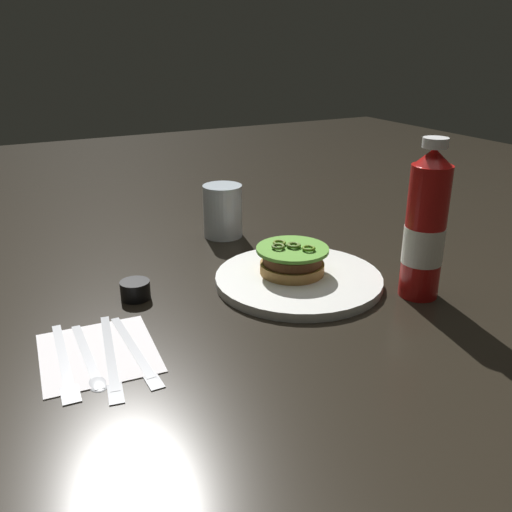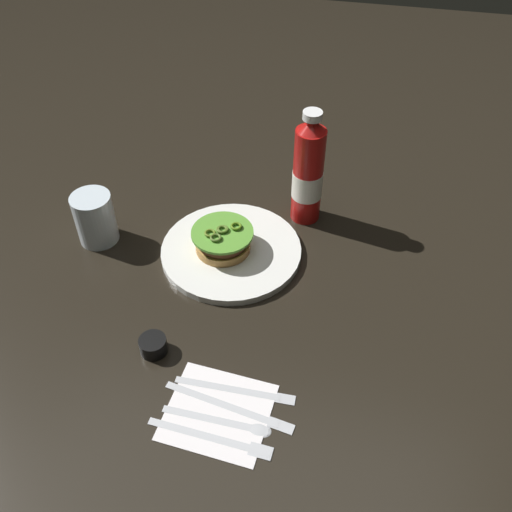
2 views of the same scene
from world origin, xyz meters
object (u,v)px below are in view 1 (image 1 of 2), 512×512
(water_glass, at_px, (223,211))
(condiment_cup, at_px, (135,290))
(burger_sandwich, at_px, (292,260))
(butter_knife, at_px, (111,358))
(spoon_utensil, at_px, (90,363))
(ketchup_bottle, at_px, (425,229))
(napkin, at_px, (98,352))
(fork_utensil, at_px, (64,365))
(dinner_plate, at_px, (298,279))
(steak_knife, at_px, (137,352))

(water_glass, height_order, condiment_cup, water_glass)
(burger_sandwich, relative_size, butter_knife, 0.56)
(burger_sandwich, relative_size, condiment_cup, 2.59)
(spoon_utensil, xyz_separation_m, butter_knife, (0.00, 0.03, 0.00))
(ketchup_bottle, bearing_deg, napkin, -96.98)
(burger_sandwich, xyz_separation_m, condiment_cup, (-0.06, -0.26, -0.02))
(condiment_cup, bearing_deg, ketchup_bottle, 64.01)
(burger_sandwich, bearing_deg, condiment_cup, -102.40)
(ketchup_bottle, distance_m, napkin, 0.52)
(burger_sandwich, xyz_separation_m, water_glass, (-0.27, -0.01, 0.02))
(condiment_cup, bearing_deg, fork_utensil, -41.69)
(fork_utensil, bearing_deg, napkin, 108.97)
(napkin, xyz_separation_m, butter_knife, (0.03, 0.01, 0.00))
(dinner_plate, xyz_separation_m, water_glass, (-0.28, -0.01, 0.05))
(dinner_plate, distance_m, napkin, 0.36)
(steak_knife, bearing_deg, butter_knife, -91.99)
(steak_knife, bearing_deg, fork_utensil, -98.51)
(dinner_plate, xyz_separation_m, fork_utensil, (0.08, -0.40, -0.00))
(napkin, bearing_deg, water_glass, 135.44)
(ketchup_bottle, relative_size, butter_knife, 1.16)
(fork_utensil, distance_m, butter_knife, 0.06)
(condiment_cup, bearing_deg, spoon_utensil, -32.97)
(burger_sandwich, relative_size, ketchup_bottle, 0.48)
(water_glass, relative_size, fork_utensil, 0.55)
(ketchup_bottle, bearing_deg, steak_knife, -94.05)
(dinner_plate, height_order, fork_utensil, dinner_plate)
(butter_knife, bearing_deg, burger_sandwich, 107.92)
(ketchup_bottle, relative_size, spoon_utensil, 1.44)
(spoon_utensil, bearing_deg, condiment_cup, 147.03)
(dinner_plate, distance_m, fork_utensil, 0.41)
(fork_utensil, height_order, spoon_utensil, same)
(condiment_cup, distance_m, spoon_utensil, 0.20)
(ketchup_bottle, distance_m, steak_knife, 0.47)
(fork_utensil, xyz_separation_m, butter_knife, (0.01, 0.06, 0.00))
(napkin, bearing_deg, ketchup_bottle, 83.02)
(dinner_plate, bearing_deg, spoon_utensil, -75.84)
(ketchup_bottle, height_order, spoon_utensil, ketchup_bottle)
(dinner_plate, bearing_deg, water_glass, -177.32)
(dinner_plate, height_order, ketchup_bottle, ketchup_bottle)
(burger_sandwich, bearing_deg, butter_knife, -72.08)
(burger_sandwich, distance_m, fork_utensil, 0.41)
(dinner_plate, bearing_deg, burger_sandwich, -164.74)
(napkin, xyz_separation_m, spoon_utensil, (0.03, -0.02, 0.00))
(napkin, distance_m, butter_knife, 0.03)
(water_glass, relative_size, butter_knife, 0.50)
(spoon_utensil, height_order, butter_knife, same)
(condiment_cup, bearing_deg, steak_knife, -15.78)
(ketchup_bottle, relative_size, condiment_cup, 5.35)
(butter_knife, bearing_deg, napkin, -160.03)
(dinner_plate, xyz_separation_m, spoon_utensil, (0.09, -0.37, -0.00))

